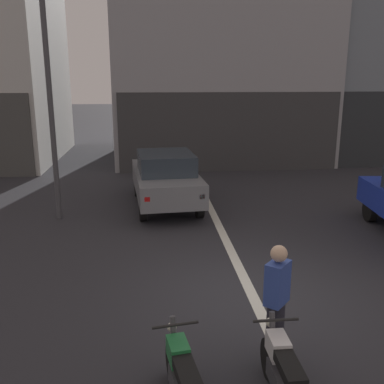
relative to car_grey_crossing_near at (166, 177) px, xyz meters
name	(u,v)px	position (x,y,z in m)	size (l,w,h in m)	color
ground_plane	(252,295)	(1.31, -5.71, -0.89)	(120.00, 120.00, 0.00)	#2B2B30
lane_centre_line	(208,202)	(1.31, 0.29, -0.88)	(0.20, 18.00, 0.01)	silver
building_mid_block	(217,49)	(2.82, 8.73, 4.19)	(9.39, 7.79, 10.17)	#9E9EA3
car_grey_crossing_near	(166,177)	(0.00, 0.00, 0.00)	(2.08, 4.23, 1.64)	black
street_lamp	(47,58)	(-2.96, -0.88, 3.33)	(0.36, 0.36, 6.96)	#47474C
motorcycle_green_row_leftmost	(182,380)	(-0.15, -8.39, -0.43)	(0.55, 1.66, 0.98)	black
motorcycle_white_row_left_mid	(282,374)	(1.00, -8.41, -0.43)	(0.55, 1.67, 0.98)	black
person_by_motorcycles	(276,303)	(1.17, -7.52, -0.03)	(0.40, 0.42, 1.67)	#23232D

